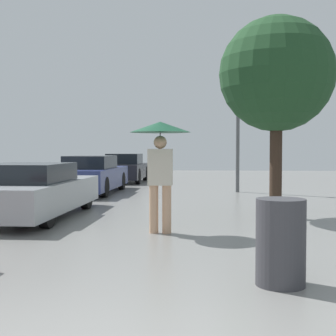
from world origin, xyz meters
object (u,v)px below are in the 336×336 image
object	(u,v)px
parked_car_second	(30,191)
trash_bin	(281,242)
parked_car_farthest	(125,169)
street_lamp	(238,114)
tree	(277,75)
parked_car_third	(92,175)
pedestrian	(160,146)

from	to	relation	value
parked_car_second	trash_bin	world-z (taller)	parked_car_second
trash_bin	parked_car_farthest	bearing A→B (deg)	105.97
parked_car_farthest	street_lamp	world-z (taller)	street_lamp
parked_car_farthest	tree	world-z (taller)	tree
parked_car_third	parked_car_farthest	distance (m)	5.30
pedestrian	street_lamp	bearing A→B (deg)	77.06
parked_car_second	street_lamp	world-z (taller)	street_lamp
pedestrian	street_lamp	world-z (taller)	street_lamp
parked_car_second	trash_bin	distance (m)	6.62
pedestrian	street_lamp	xyz separation A→B (m)	(1.85, 8.06, 1.16)
parked_car_third	parked_car_farthest	world-z (taller)	parked_car_farthest
pedestrian	parked_car_farthest	size ratio (longest dim) A/B	0.51
parked_car_third	tree	xyz separation A→B (m)	(5.33, -5.20, 2.46)
parked_car_third	parked_car_farthest	size ratio (longest dim) A/B	1.20
parked_car_second	parked_car_third	bearing A→B (deg)	90.29
parked_car_third	trash_bin	size ratio (longest dim) A/B	4.89
pedestrian	tree	xyz separation A→B (m)	(2.29, 2.11, 1.53)
pedestrian	trash_bin	xyz separation A→B (m)	(1.61, -3.02, -1.06)
street_lamp	pedestrian	bearing A→B (deg)	-102.94
parked_car_farthest	trash_bin	bearing A→B (deg)	-74.03
parked_car_second	parked_car_third	size ratio (longest dim) A/B	1.00
pedestrian	street_lamp	size ratio (longest dim) A/B	0.45
parked_car_second	tree	xyz separation A→B (m)	(5.30, 0.38, 2.49)
parked_car_second	parked_car_third	world-z (taller)	parked_car_third
pedestrian	parked_car_second	distance (m)	3.60
parked_car_third	tree	bearing A→B (deg)	-44.28
parked_car_second	parked_car_farthest	world-z (taller)	parked_car_farthest
trash_bin	pedestrian	bearing A→B (deg)	118.12
pedestrian	tree	distance (m)	3.47
parked_car_second	street_lamp	distance (m)	8.27
parked_car_farthest	street_lamp	size ratio (longest dim) A/B	0.88
tree	parked_car_second	bearing A→B (deg)	-175.86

